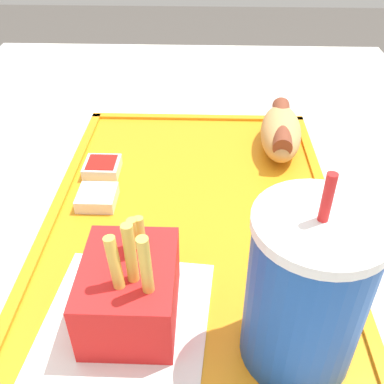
# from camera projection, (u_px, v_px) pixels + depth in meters

# --- Properties ---
(food_tray) EXTENTS (0.47, 0.32, 0.01)m
(food_tray) POSITION_uv_depth(u_px,v_px,m) (192.00, 217.00, 0.51)
(food_tray) COLOR orange
(food_tray) RESTS_ON dining_table
(paper_napkin) EXTENTS (0.18, 0.15, 0.00)m
(paper_napkin) POSITION_uv_depth(u_px,v_px,m) (124.00, 329.00, 0.38)
(paper_napkin) COLOR white
(paper_napkin) RESTS_ON food_tray
(soda_cup) EXTENTS (0.09, 0.09, 0.17)m
(soda_cup) POSITION_uv_depth(u_px,v_px,m) (306.00, 292.00, 0.32)
(soda_cup) COLOR #194CA5
(soda_cup) RESTS_ON food_tray
(hot_dog_far) EXTENTS (0.14, 0.07, 0.05)m
(hot_dog_far) POSITION_uv_depth(u_px,v_px,m) (281.00, 131.00, 0.60)
(hot_dog_far) COLOR tan
(hot_dog_far) RESTS_ON food_tray
(fries_carton) EXTENTS (0.10, 0.08, 0.12)m
(fries_carton) POSITION_uv_depth(u_px,v_px,m) (131.00, 290.00, 0.37)
(fries_carton) COLOR red
(fries_carton) RESTS_ON food_tray
(sauce_cup_mayo) EXTENTS (0.04, 0.04, 0.02)m
(sauce_cup_mayo) POSITION_uv_depth(u_px,v_px,m) (97.00, 197.00, 0.52)
(sauce_cup_mayo) COLOR silver
(sauce_cup_mayo) RESTS_ON food_tray
(sauce_cup_ketchup) EXTENTS (0.04, 0.04, 0.02)m
(sauce_cup_ketchup) POSITION_uv_depth(u_px,v_px,m) (102.00, 167.00, 0.57)
(sauce_cup_ketchup) COLOR silver
(sauce_cup_ketchup) RESTS_ON food_tray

